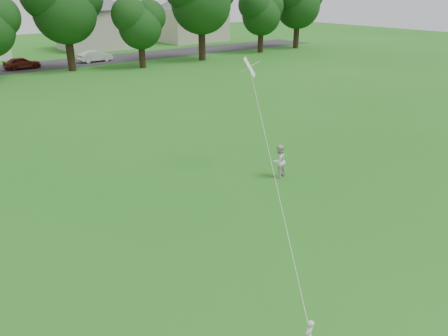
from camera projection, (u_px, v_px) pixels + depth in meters
ground at (253, 256)px, 13.87m from camera, size 160.00×160.00×0.00m
toddler at (309, 336)px, 10.12m from camera, size 0.36×0.28×0.87m
older_boy at (279, 161)px, 19.43m from camera, size 0.78×0.63×1.53m
kite at (270, 157)px, 14.54m from camera, size 3.63×5.28×12.16m
tree_row at (13, 5)px, 38.99m from camera, size 82.30×10.16×11.24m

